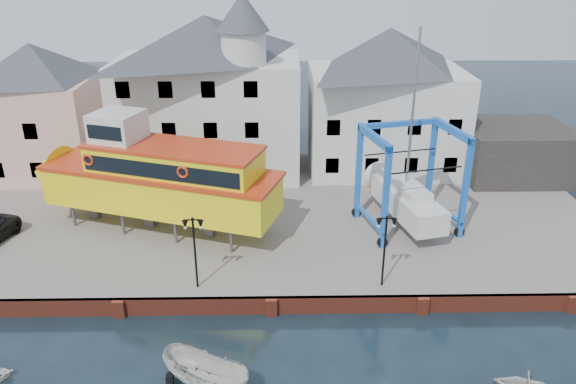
{
  "coord_description": "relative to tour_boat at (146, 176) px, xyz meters",
  "views": [
    {
      "loc": [
        0.44,
        -24.55,
        18.01
      ],
      "look_at": [
        1.0,
        7.0,
        4.0
      ],
      "focal_mm": 35.0,
      "sensor_mm": 36.0,
      "label": 1
    }
  ],
  "objects": [
    {
      "name": "building_white_right",
      "position": [
        16.95,
        10.61,
        2.03
      ],
      "size": [
        12.0,
        8.0,
        11.2
      ],
      "color": "beige",
      "rests_on": "hardstanding"
    },
    {
      "name": "tour_boat",
      "position": [
        0.0,
        0.0,
        0.0
      ],
      "size": [
        17.79,
        9.58,
        7.57
      ],
      "rotation": [
        0.0,
        0.0,
        -0.33
      ],
      "color": "#59595E",
      "rests_on": "hardstanding"
    },
    {
      "name": "quay_wall",
      "position": [
        7.95,
        -8.28,
        -4.07
      ],
      "size": [
        44.0,
        0.47,
        1.0
      ],
      "color": "maroon",
      "rests_on": "ground"
    },
    {
      "name": "travel_lift",
      "position": [
        16.52,
        0.45,
        -1.46
      ],
      "size": [
        6.83,
        8.64,
        12.65
      ],
      "rotation": [
        0.0,
        0.0,
        0.24
      ],
      "color": "blue",
      "rests_on": "hardstanding"
    },
    {
      "name": "building_white_main",
      "position": [
        3.08,
        10.01,
        2.77
      ],
      "size": [
        14.0,
        8.3,
        14.0
      ],
      "color": "beige",
      "rests_on": "hardstanding"
    },
    {
      "name": "shed_dark",
      "position": [
        26.95,
        8.62,
        -1.57
      ],
      "size": [
        8.0,
        7.0,
        4.0
      ],
      "primitive_type": "cube",
      "color": "#272521",
      "rests_on": "hardstanding"
    },
    {
      "name": "hardstanding",
      "position": [
        7.95,
        2.62,
        -4.07
      ],
      "size": [
        44.0,
        22.0,
        1.0
      ],
      "primitive_type": "cube",
      "color": "#5E5852",
      "rests_on": "ground"
    },
    {
      "name": "lamp_post_left",
      "position": [
        3.95,
        -7.18,
        -0.4
      ],
      "size": [
        1.12,
        0.32,
        4.2
      ],
      "color": "black",
      "rests_on": "hardstanding"
    },
    {
      "name": "ground",
      "position": [
        7.95,
        -8.38,
        -4.57
      ],
      "size": [
        140.0,
        140.0,
        0.0
      ],
      "primitive_type": "plane",
      "color": "black",
      "rests_on": "ground"
    },
    {
      "name": "lamp_post_right",
      "position": [
        13.95,
        -7.18,
        -0.4
      ],
      "size": [
        1.12,
        0.32,
        4.2
      ],
      "color": "black",
      "rests_on": "hardstanding"
    },
    {
      "name": "building_pink",
      "position": [
        -10.05,
        9.61,
        1.58
      ],
      "size": [
        8.0,
        7.0,
        10.3
      ],
      "color": "#D89E8F",
      "rests_on": "hardstanding"
    }
  ]
}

